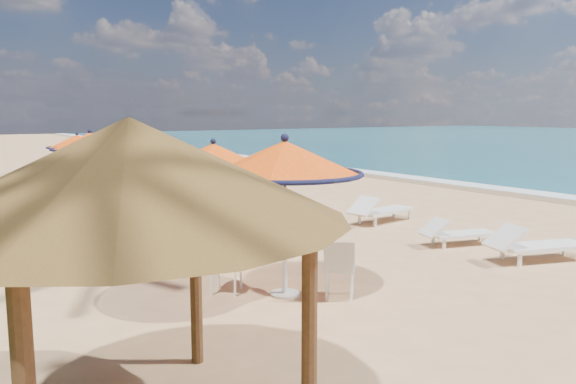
# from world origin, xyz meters

# --- Properties ---
(ground) EXTENTS (160.00, 160.00, 0.00)m
(ground) POSITION_xyz_m (0.00, 0.00, 0.00)
(ground) COLOR tan
(ground) RESTS_ON ground
(foam_strip) EXTENTS (1.20, 140.00, 0.04)m
(foam_strip) POSITION_xyz_m (9.30, 10.00, 0.00)
(foam_strip) COLOR white
(foam_strip) RESTS_ON ground
(wetsand_band) EXTENTS (1.40, 140.00, 0.02)m
(wetsand_band) POSITION_xyz_m (8.40, 10.00, 0.00)
(wetsand_band) COLOR olive
(wetsand_band) RESTS_ON ground
(station_0) EXTENTS (2.57, 2.57, 2.68)m
(station_0) POSITION_xyz_m (-5.18, 0.15, 2.04)
(station_0) COLOR black
(station_0) RESTS_ON ground
(station_1) EXTENTS (2.37, 2.37, 2.47)m
(station_1) POSITION_xyz_m (-4.78, 3.34, 1.88)
(station_1) COLOR black
(station_1) RESTS_ON ground
(station_2) EXTENTS (2.40, 2.42, 2.51)m
(station_2) POSITION_xyz_m (-4.99, 6.94, 1.83)
(station_2) COLOR black
(station_2) RESTS_ON ground
(station_3) EXTENTS (2.41, 2.41, 2.51)m
(station_3) POSITION_xyz_m (-5.42, 10.50, 1.84)
(station_3) COLOR black
(station_3) RESTS_ON ground
(station_4) EXTENTS (2.21, 2.21, 2.30)m
(station_4) POSITION_xyz_m (-4.80, 14.44, 1.68)
(station_4) COLOR black
(station_4) RESTS_ON ground
(lounger_near) EXTENTS (2.26, 1.36, 0.77)m
(lounger_near) POSITION_xyz_m (0.20, -1.00, 0.36)
(lounger_near) COLOR white
(lounger_near) RESTS_ON ground
(lounger_mid) EXTENTS (1.88, 1.07, 0.64)m
(lounger_mid) POSITION_xyz_m (0.03, 0.82, 0.30)
(lounger_mid) COLOR white
(lounger_mid) RESTS_ON ground
(lounger_far) EXTENTS (2.23, 0.94, 0.78)m
(lounger_far) POSITION_xyz_m (0.49, 3.77, 0.36)
(lounger_far) COLOR white
(lounger_far) RESTS_ON ground
(palapa) EXTENTS (3.90, 3.90, 2.98)m
(palapa) POSITION_xyz_m (-8.62, -2.48, 2.50)
(palapa) COLOR brown
(palapa) RESTS_ON ground
(person) EXTENTS (0.22, 0.34, 0.92)m
(person) POSITION_xyz_m (7.20, 18.04, 0.46)
(person) COLOR #94604B
(person) RESTS_ON ground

